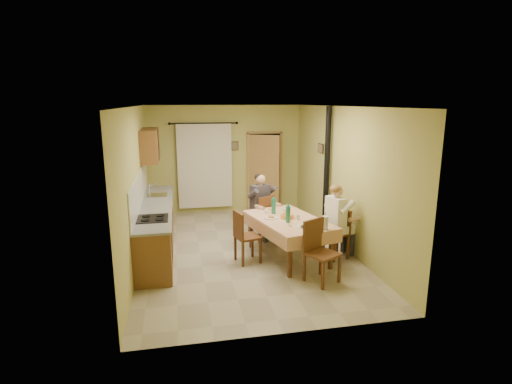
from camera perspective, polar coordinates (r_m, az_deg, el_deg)
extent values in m
cube|color=tan|center=(8.04, -1.62, -8.25)|extent=(4.00, 6.00, 0.01)
cube|color=tan|center=(10.58, -4.40, 4.69)|extent=(4.00, 0.04, 2.80)
cube|color=tan|center=(4.81, 4.29, -5.28)|extent=(4.00, 0.04, 2.80)
cube|color=tan|center=(7.59, -16.75, 0.94)|extent=(0.04, 6.00, 2.80)
cube|color=tan|center=(8.22, 12.20, 2.08)|extent=(0.04, 6.00, 2.80)
cube|color=white|center=(7.51, -1.76, 12.12)|extent=(4.00, 6.00, 0.04)
cube|color=brown|center=(8.19, -13.98, -4.98)|extent=(0.60, 3.60, 0.88)
cube|color=gray|center=(8.07, -14.15, -1.87)|extent=(0.64, 3.64, 0.04)
cube|color=white|center=(8.01, -16.31, 0.33)|extent=(0.02, 3.60, 0.66)
cube|color=silver|center=(8.84, -13.92, -0.48)|extent=(0.42, 0.42, 0.03)
cube|color=black|center=(7.10, -14.53, -3.69)|extent=(0.52, 0.56, 0.02)
cube|color=black|center=(7.23, -11.96, -7.20)|extent=(0.01, 0.55, 0.55)
cube|color=brown|center=(9.17, -14.89, 6.51)|extent=(0.35, 1.40, 0.70)
cylinder|color=black|center=(10.32, -7.49, 9.71)|extent=(1.70, 0.04, 0.04)
cube|color=silver|center=(10.46, -7.32, 3.69)|extent=(1.40, 0.06, 2.20)
cube|color=black|center=(10.80, 1.19, 2.90)|extent=(0.84, 0.03, 2.06)
cube|color=#A57C45|center=(10.70, -1.16, 2.81)|extent=(0.06, 0.06, 2.12)
cube|color=#A57C45|center=(10.89, 3.52, 2.96)|extent=(0.06, 0.06, 2.12)
cube|color=#A57C45|center=(10.65, 1.23, 8.51)|extent=(0.96, 0.06, 0.06)
cube|color=#A57C45|center=(10.58, 1.16, 2.64)|extent=(0.74, 0.43, 2.04)
cube|color=tan|center=(7.45, 4.68, -4.00)|extent=(1.49, 2.03, 0.04)
cube|color=tan|center=(6.76, 8.54, -6.88)|extent=(1.06, 0.28, 0.22)
cube|color=tan|center=(8.25, 1.52, -3.09)|extent=(1.06, 0.28, 0.22)
cube|color=tan|center=(7.24, 0.93, -5.38)|extent=(0.46, 1.77, 0.22)
cube|color=tan|center=(7.76, 8.15, -4.25)|extent=(0.46, 1.77, 0.22)
cylinder|color=white|center=(7.96, 2.16, -2.64)|extent=(0.25, 0.25, 0.02)
ellipsoid|color=#CC7233|center=(7.96, 2.16, -2.50)|extent=(0.12, 0.12, 0.05)
cylinder|color=white|center=(6.97, 7.36, -5.02)|extent=(0.25, 0.25, 0.02)
ellipsoid|color=#CC7233|center=(6.96, 7.36, -4.85)|extent=(0.12, 0.12, 0.05)
cylinder|color=white|center=(7.29, 7.92, -4.24)|extent=(0.25, 0.25, 0.02)
ellipsoid|color=#CC7233|center=(7.28, 7.92, -4.08)|extent=(0.12, 0.12, 0.05)
cylinder|color=white|center=(7.46, 2.17, -3.71)|extent=(0.25, 0.25, 0.02)
ellipsoid|color=#CC7233|center=(7.46, 2.17, -3.56)|extent=(0.12, 0.12, 0.05)
cylinder|color=#F0A441|center=(7.48, 4.50, -3.46)|extent=(0.26, 0.26, 0.08)
cylinder|color=white|center=(7.00, 6.94, -4.94)|extent=(0.28, 0.28, 0.02)
cube|color=tan|center=(6.95, 6.82, -4.88)|extent=(0.05, 0.06, 0.03)
cube|color=tan|center=(6.99, 6.91, -4.76)|extent=(0.06, 0.04, 0.03)
cube|color=tan|center=(6.96, 6.72, -4.84)|extent=(0.07, 0.07, 0.03)
cube|color=tan|center=(7.02, 7.27, -4.69)|extent=(0.07, 0.07, 0.03)
cube|color=tan|center=(6.96, 6.98, -4.84)|extent=(0.06, 0.04, 0.03)
cylinder|color=silver|center=(7.39, 6.03, -3.62)|extent=(0.07, 0.07, 0.10)
cylinder|color=silver|center=(7.77, 4.34, -2.76)|extent=(0.07, 0.07, 0.10)
cylinder|color=white|center=(6.90, 9.84, -4.32)|extent=(0.11, 0.11, 0.22)
cylinder|color=silver|center=(6.89, 9.85, -4.09)|extent=(0.02, 0.02, 0.30)
cube|color=#563017|center=(8.50, 0.73, -3.65)|extent=(0.55, 0.55, 0.04)
cube|color=#563017|center=(8.29, 1.53, -2.24)|extent=(0.39, 0.22, 0.47)
cube|color=#563017|center=(6.61, 9.46, -8.75)|extent=(0.62, 0.62, 0.04)
cube|color=#563017|center=(6.64, 8.18, -6.00)|extent=(0.42, 0.25, 0.52)
cube|color=#563017|center=(7.65, 11.39, -5.82)|extent=(0.47, 0.47, 0.04)
cube|color=#563017|center=(7.68, 12.47, -3.94)|extent=(0.14, 0.38, 0.44)
cube|color=#563017|center=(7.32, -1.19, -6.42)|extent=(0.50, 0.50, 0.04)
cube|color=#563017|center=(7.17, -2.55, -4.70)|extent=(0.14, 0.41, 0.47)
cube|color=#38333D|center=(8.40, 1.15, -3.28)|extent=(0.50, 0.52, 0.16)
cube|color=#38333D|center=(8.41, 0.62, -0.80)|extent=(0.46, 0.37, 0.54)
sphere|color=tan|center=(8.32, 0.66, 1.80)|extent=(0.21, 0.21, 0.21)
ellipsoid|color=black|center=(8.35, 0.50, 2.11)|extent=(0.21, 0.21, 0.16)
cube|color=white|center=(7.68, 12.00, -5.14)|extent=(0.48, 0.45, 0.16)
cube|color=white|center=(7.50, 11.35, -2.74)|extent=(0.32, 0.44, 0.54)
sphere|color=tan|center=(7.42, 11.54, 0.17)|extent=(0.21, 0.21, 0.21)
ellipsoid|color=olive|center=(7.38, 11.31, 0.44)|extent=(0.21, 0.21, 0.16)
cylinder|color=black|center=(8.73, 10.05, 2.79)|extent=(0.12, 0.12, 2.80)
cylinder|color=black|center=(9.02, 9.74, -5.05)|extent=(0.24, 0.24, 0.30)
cube|color=black|center=(10.54, -3.06, 6.59)|extent=(0.19, 0.03, 0.23)
cube|color=brown|center=(9.24, 9.23, 6.19)|extent=(0.03, 0.31, 0.21)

